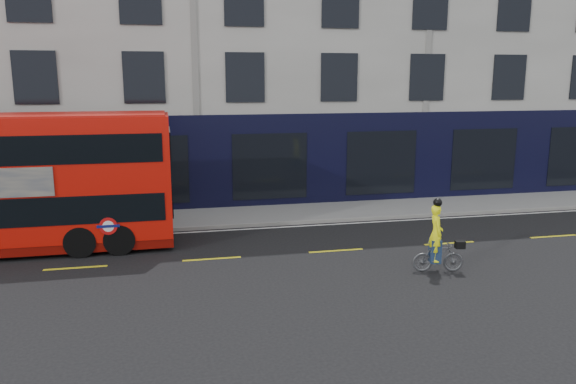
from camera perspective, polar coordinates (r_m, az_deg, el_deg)
name	(u,v)px	position (r m, az deg, el deg)	size (l,w,h in m)	color
ground	(216,275)	(16.21, -7.33, -8.41)	(120.00, 120.00, 0.00)	black
pavement	(202,218)	(22.41, -8.74, -2.63)	(60.00, 3.00, 0.12)	gray
kerb	(204,228)	(20.96, -8.49, -3.61)	(60.00, 0.12, 0.13)	gray
building_terrace	(189,35)	(28.23, -10.04, 15.45)	(50.00, 10.07, 15.00)	#BCB9B1
road_edge_line	(205,231)	(20.68, -8.43, -3.99)	(58.00, 0.10, 0.01)	silver
lane_dashes	(212,259)	(17.63, -7.74, -6.75)	(58.00, 0.12, 0.01)	yellow
cyclist	(437,247)	(16.71, 14.93, -5.38)	(1.51, 0.69, 2.18)	#4D4E52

